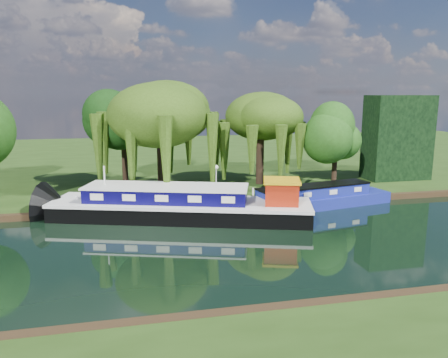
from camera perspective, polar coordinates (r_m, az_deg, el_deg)
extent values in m
plane|color=black|center=(25.64, 2.57, -8.63)|extent=(120.00, 120.00, 0.00)
cube|color=#1C350E|center=(58.24, -6.09, 2.82)|extent=(120.00, 52.00, 0.45)
cube|color=black|center=(30.85, -5.67, -4.34)|extent=(18.33, 9.24, 1.20)
cube|color=silver|center=(30.67, -5.69, -3.09)|extent=(18.45, 9.34, 0.22)
cube|color=#080440|center=(30.73, -7.54, -1.96)|extent=(11.48, 6.11, 0.95)
cube|color=silver|center=(30.61, -7.57, -0.99)|extent=(11.73, 6.36, 0.12)
cube|color=maroon|center=(29.96, 7.52, -1.77)|extent=(2.76, 2.76, 1.50)
cube|color=gold|center=(29.78, 7.56, -0.21)|extent=(3.07, 3.07, 0.16)
cylinder|color=silver|center=(31.83, -15.31, -0.48)|extent=(0.10, 0.10, 2.39)
cube|color=navy|center=(34.16, 11.62, -3.13)|extent=(13.44, 4.74, 0.99)
cube|color=navy|center=(33.95, 11.68, -1.64)|extent=(9.43, 3.43, 0.83)
cube|color=black|center=(33.85, 11.71, -0.86)|extent=(9.56, 3.56, 0.11)
cube|color=silver|center=(31.39, 7.37, -2.47)|extent=(0.66, 0.18, 0.35)
cube|color=silver|center=(32.61, 10.87, -2.06)|extent=(0.66, 0.18, 0.35)
cube|color=silver|center=(33.96, 14.11, -1.67)|extent=(0.66, 0.18, 0.35)
cube|color=silver|center=(35.40, 17.09, -1.31)|extent=(0.66, 0.18, 0.35)
cylinder|color=black|center=(36.95, -8.18, 2.34)|extent=(0.68, 0.68, 5.22)
ellipsoid|color=#2A440E|center=(36.56, -8.34, 8.19)|extent=(7.29, 7.29, 4.71)
cylinder|color=black|center=(39.95, 4.72, 2.55)|extent=(0.63, 0.63, 4.48)
ellipsoid|color=#2A440E|center=(39.59, 4.79, 7.18)|extent=(6.12, 6.12, 3.95)
cylinder|color=black|center=(41.95, -12.90, 3.74)|extent=(0.49, 0.49, 5.95)
ellipsoid|color=black|center=(41.71, -13.05, 7.05)|extent=(4.76, 4.76, 4.76)
cylinder|color=black|center=(40.03, 14.28, 2.56)|extent=(0.40, 0.40, 4.91)
ellipsoid|color=#1E4411|center=(39.79, 14.42, 5.42)|extent=(3.92, 3.92, 3.92)
cube|color=black|center=(45.24, 21.72, 5.06)|extent=(6.00, 3.00, 8.00)
cylinder|color=silver|center=(35.19, -1.03, -0.49)|extent=(0.10, 0.10, 2.20)
sphere|color=white|center=(34.95, -1.04, 1.56)|extent=(0.36, 0.36, 0.36)
cylinder|color=silver|center=(32.83, -18.56, -3.03)|extent=(0.16, 0.16, 1.00)
cylinder|color=silver|center=(32.70, -8.06, -2.60)|extent=(0.16, 0.16, 1.00)
cylinder|color=silver|center=(33.91, 3.82, -2.00)|extent=(0.16, 0.16, 1.00)
cylinder|color=silver|center=(36.02, 13.03, -1.49)|extent=(0.16, 0.16, 1.00)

